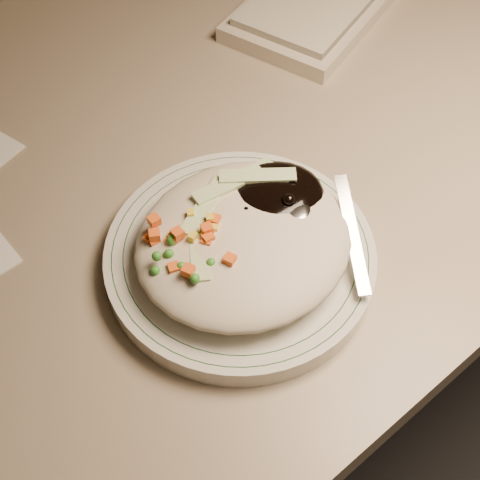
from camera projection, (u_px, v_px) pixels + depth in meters
desk at (219, 237)px, 0.88m from camera, size 1.40×0.70×0.74m
plate at (240, 257)px, 0.60m from camera, size 0.24×0.24×0.02m
plate_rim at (240, 251)px, 0.59m from camera, size 0.23×0.23×0.00m
meal at (244, 234)px, 0.57m from camera, size 0.21×0.19×0.05m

